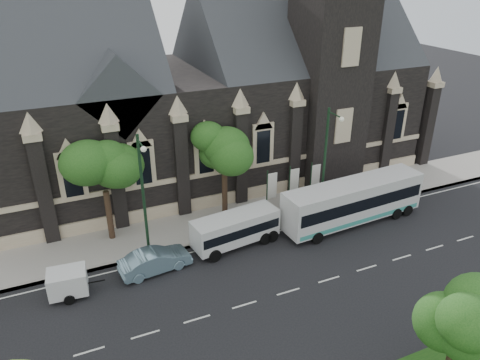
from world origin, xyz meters
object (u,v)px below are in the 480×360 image
banner_flag_right (314,180)px  sedan (155,261)px  tree_walk_right (226,147)px  street_lamp_mid (144,192)px  tour_coach (353,201)px  banner_flag_left (270,189)px  tree_walk_left (105,167)px  tree_park_east (462,316)px  banner_flag_center (292,184)px  street_lamp_near (326,158)px  shuttle_bus (236,228)px  box_trailer (68,282)px

banner_flag_right → sedan: (-14.29, -3.52, -1.60)m
tree_walk_right → sedan: (-7.21, -5.23, -5.04)m
street_lamp_mid → banner_flag_right: bearing=7.6°
tour_coach → banner_flag_left: bearing=142.7°
tree_walk_left → banner_flag_right: tree_walk_left is taller
tree_park_east → tree_walk_left: tree_walk_left is taller
banner_flag_center → street_lamp_near: bearing=-48.1°
tree_park_east → shuttle_bus: 16.29m
tree_park_east → sedan: size_ratio=1.33×
street_lamp_mid → street_lamp_near: bearing=0.0°
banner_flag_center → sedan: (-12.29, -3.52, -1.60)m
banner_flag_center → tour_coach: bearing=-46.9°
street_lamp_near → shuttle_bus: (-7.93, -0.98, -3.68)m
tree_park_east → street_lamp_near: 16.86m
street_lamp_mid → banner_flag_right: (14.29, 1.91, -2.73)m
street_lamp_near → tree_walk_left: bearing=167.1°
tree_walk_right → banner_flag_right: tree_walk_right is taller
tree_park_east → banner_flag_left: 18.46m
banner_flag_right → box_trailer: banner_flag_right is taller
street_lamp_near → tour_coach: 4.00m
street_lamp_mid → tour_coach: (15.66, -1.69, -3.23)m
tour_coach → box_trailer: tour_coach is taller
tree_park_east → banner_flag_left: (0.11, 18.32, -2.24)m
street_lamp_near → banner_flag_right: bearing=81.4°
tour_coach → banner_flag_center: bearing=129.6°
tree_park_east → banner_flag_left: size_ratio=1.57×
banner_flag_left → sedan: bearing=-161.1°
tree_park_east → banner_flag_center: 18.58m
tree_walk_right → tree_park_east: bearing=-81.6°
tour_coach → box_trailer: 21.15m
tree_park_east → sedan: tree_park_east is taller
banner_flag_right → banner_flag_center: bearing=180.0°
banner_flag_right → box_trailer: size_ratio=1.19×
banner_flag_right → tree_walk_right: bearing=166.4°
box_trailer → sedan: 5.49m
banner_flag_left → tree_walk_left: bearing=172.0°
tree_walk_right → tour_coach: bearing=-32.2°
banner_flag_left → banner_flag_right: bearing=0.0°
tree_walk_left → tour_coach: (17.45, -5.30, -3.85)m
banner_flag_left → shuttle_bus: (-4.21, -2.88, -0.95)m
box_trailer → shuttle_bus: bearing=9.9°
banner_flag_left → street_lamp_near: bearing=-27.2°
tour_coach → box_trailer: bearing=177.2°
sedan → shuttle_bus: bearing=-90.8°
banner_flag_center → shuttle_bus: 6.91m
banner_flag_right → tour_coach: banner_flag_right is taller
tree_walk_right → tour_coach: 10.72m
street_lamp_near → shuttle_bus: size_ratio=1.37×
sedan → tree_walk_left: bearing=12.2°
tour_coach → tree_walk_left: bearing=159.6°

